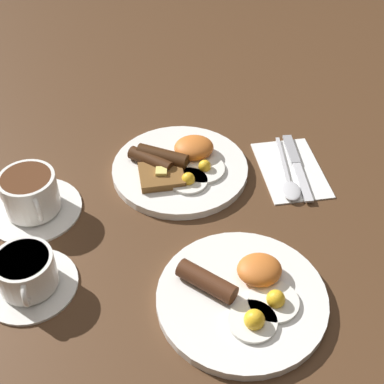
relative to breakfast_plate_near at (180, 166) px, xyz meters
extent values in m
plane|color=#4C301C|center=(0.00, 0.00, -0.01)|extent=(3.00, 3.00, 0.00)
cylinder|color=white|center=(0.00, 0.00, -0.01)|extent=(0.25, 0.25, 0.01)
cylinder|color=white|center=(-0.04, 0.02, 0.00)|extent=(0.08, 0.08, 0.01)
sphere|color=yellow|center=(-0.04, 0.02, 0.01)|extent=(0.02, 0.02, 0.02)
cylinder|color=white|center=(-0.01, 0.05, 0.00)|extent=(0.07, 0.07, 0.01)
sphere|color=yellow|center=(-0.01, 0.05, 0.01)|extent=(0.02, 0.02, 0.02)
ellipsoid|color=orange|center=(-0.03, -0.03, 0.02)|extent=(0.07, 0.07, 0.03)
cylinder|color=#3E210F|center=(0.05, -0.01, 0.01)|extent=(0.08, 0.08, 0.02)
cylinder|color=#391F0D|center=(0.03, -0.01, 0.02)|extent=(0.10, 0.07, 0.03)
cube|color=brown|center=(0.04, 0.03, 0.01)|extent=(0.08, 0.07, 0.01)
cube|color=#F4E072|center=(0.04, 0.03, 0.02)|extent=(0.02, 0.02, 0.01)
cylinder|color=white|center=(-0.05, 0.30, -0.01)|extent=(0.25, 0.25, 0.01)
cylinder|color=white|center=(-0.09, 0.32, 0.00)|extent=(0.07, 0.07, 0.01)
sphere|color=yellow|center=(-0.09, 0.32, 0.01)|extent=(0.03, 0.03, 0.03)
cylinder|color=white|center=(-0.05, 0.35, 0.00)|extent=(0.07, 0.07, 0.01)
sphere|color=yellow|center=(-0.05, 0.35, 0.01)|extent=(0.03, 0.03, 0.03)
ellipsoid|color=orange|center=(-0.08, 0.27, 0.02)|extent=(0.07, 0.06, 0.03)
cylinder|color=#4A2715|center=(0.00, 0.28, 0.02)|extent=(0.09, 0.08, 0.03)
cylinder|color=white|center=(0.26, 0.06, -0.01)|extent=(0.16, 0.16, 0.01)
cylinder|color=white|center=(0.26, 0.06, 0.03)|extent=(0.09, 0.09, 0.07)
cylinder|color=#56331E|center=(0.26, 0.06, 0.06)|extent=(0.08, 0.08, 0.00)
torus|color=white|center=(0.25, 0.11, 0.03)|extent=(0.02, 0.05, 0.05)
cylinder|color=white|center=(0.26, 0.23, -0.01)|extent=(0.14, 0.14, 0.01)
cylinder|color=white|center=(0.26, 0.23, 0.02)|extent=(0.09, 0.09, 0.06)
cylinder|color=#56331E|center=(0.26, 0.23, 0.05)|extent=(0.08, 0.08, 0.00)
torus|color=white|center=(0.25, 0.27, 0.03)|extent=(0.01, 0.04, 0.04)
cube|color=white|center=(-0.21, 0.03, -0.01)|extent=(0.11, 0.17, 0.01)
cube|color=silver|center=(-0.21, 0.07, -0.01)|extent=(0.02, 0.10, 0.00)
cube|color=#9E9EA3|center=(-0.22, -0.02, -0.01)|extent=(0.02, 0.09, 0.01)
ellipsoid|color=silver|center=(-0.19, 0.09, -0.01)|extent=(0.04, 0.05, 0.01)
cube|color=silver|center=(-0.20, 0.00, -0.01)|extent=(0.02, 0.13, 0.00)
camera|label=1|loc=(0.09, 0.75, 0.64)|focal=50.00mm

